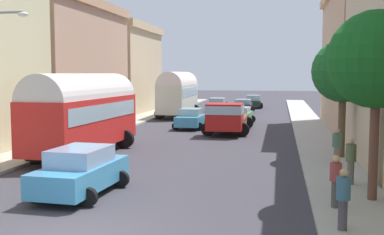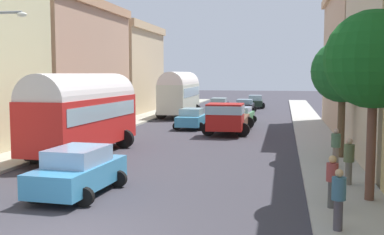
% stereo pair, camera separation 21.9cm
% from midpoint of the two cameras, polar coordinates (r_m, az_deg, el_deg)
% --- Properties ---
extents(ground_plane, '(154.00, 154.00, 0.00)m').
position_cam_midpoint_polar(ground_plane, '(38.31, 2.73, -0.84)').
color(ground_plane, '#39373F').
extents(sidewalk_left, '(2.50, 70.00, 0.14)m').
position_cam_midpoint_polar(sidewalk_left, '(39.91, -7.64, -0.53)').
color(sidewalk_left, '#ACA997').
rests_on(sidewalk_left, ground).
extents(sidewalk_right, '(2.50, 70.00, 0.14)m').
position_cam_midpoint_polar(sidewalk_right, '(38.02, 13.63, -0.92)').
color(sidewalk_right, '#AEABA2').
rests_on(sidewalk_right, ground).
extents(building_left_2, '(5.48, 14.05, 9.61)m').
position_cam_midpoint_polar(building_left_2, '(37.82, -14.83, 6.25)').
color(building_left_2, tan).
rests_on(building_left_2, ground).
extents(building_left_3, '(5.82, 11.76, 9.15)m').
position_cam_midpoint_polar(building_left_3, '(50.63, -8.32, 5.82)').
color(building_left_3, tan).
rests_on(building_left_3, ground).
extents(building_right_2, '(6.13, 14.12, 10.07)m').
position_cam_midpoint_polar(building_right_2, '(35.88, 20.51, 6.52)').
color(building_right_2, tan).
rests_on(building_right_2, ground).
extents(parked_bus_0, '(3.56, 8.57, 4.09)m').
position_cam_midpoint_polar(parked_bus_0, '(24.30, -13.16, 0.83)').
color(parked_bus_0, red).
rests_on(parked_bus_0, ground).
extents(parked_bus_1, '(3.32, 8.74, 4.25)m').
position_cam_midpoint_polar(parked_bus_1, '(45.12, -1.82, 3.10)').
color(parked_bus_1, beige).
rests_on(parked_bus_1, ground).
extents(cargo_truck_0, '(3.17, 7.43, 2.15)m').
position_cam_midpoint_polar(cargo_truck_0, '(32.34, 4.12, 0.07)').
color(cargo_truck_0, '#AD1A16').
rests_on(cargo_truck_0, ground).
extents(car_0, '(2.45, 4.44, 1.39)m').
position_cam_midpoint_polar(car_0, '(38.73, 5.57, 0.27)').
color(car_0, '#468E51').
rests_on(car_0, ground).
extents(car_1, '(2.39, 3.89, 1.40)m').
position_cam_midpoint_polar(car_1, '(50.15, 6.00, 1.41)').
color(car_1, black).
rests_on(car_1, ground).
extents(car_2, '(2.39, 3.83, 1.54)m').
position_cam_midpoint_polar(car_2, '(56.85, 7.23, 1.90)').
color(car_2, black).
rests_on(car_2, ground).
extents(car_3, '(2.56, 4.30, 1.61)m').
position_cam_midpoint_polar(car_3, '(16.57, -13.54, -6.27)').
color(car_3, '#3E94C9').
rests_on(car_3, ground).
extents(car_4, '(2.35, 3.82, 1.51)m').
position_cam_midpoint_polar(car_4, '(35.29, -0.31, -0.12)').
color(car_4, '#3D96C4').
rests_on(car_4, ground).
extents(car_5, '(2.33, 4.17, 1.53)m').
position_cam_midpoint_polar(car_5, '(50.16, 2.91, 1.50)').
color(car_5, '#2B1E2A').
rests_on(car_5, ground).
extents(pedestrian_0, '(0.40, 0.40, 1.81)m').
position_cam_midpoint_polar(pedestrian_0, '(17.89, 18.15, -4.81)').
color(pedestrian_0, '#6A645A').
rests_on(pedestrian_0, ground).
extents(pedestrian_1, '(0.48, 0.48, 1.77)m').
position_cam_midpoint_polar(pedestrian_1, '(21.08, 16.67, -3.34)').
color(pedestrian_1, '#7C6C5E').
rests_on(pedestrian_1, ground).
extents(pedestrian_2, '(0.39, 0.39, 1.71)m').
position_cam_midpoint_polar(pedestrian_2, '(12.68, 17.17, -9.16)').
color(pedestrian_2, '#47424B').
rests_on(pedestrian_2, ground).
extents(pedestrian_3, '(0.44, 0.44, 1.70)m').
position_cam_midpoint_polar(pedestrian_3, '(14.69, 16.39, -7.15)').
color(pedestrian_3, '#474745').
rests_on(pedestrian_3, ground).
extents(roadside_tree_0, '(3.03, 3.03, 6.04)m').
position_cam_midpoint_polar(roadside_tree_0, '(15.68, 20.88, 6.43)').
color(roadside_tree_0, brown).
rests_on(roadside_tree_0, ground).
extents(roadside_tree_1, '(2.93, 2.93, 5.66)m').
position_cam_midpoint_polar(roadside_tree_1, '(23.42, 17.39, 5.22)').
color(roadside_tree_1, brown).
rests_on(roadside_tree_1, ground).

